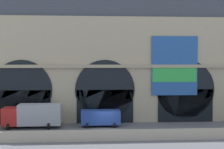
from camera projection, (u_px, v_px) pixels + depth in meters
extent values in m
plane|color=slate|center=(107.00, 131.00, 39.87)|extent=(200.00, 200.00, 0.00)
cube|color=#B2A891|center=(109.00, 135.00, 34.88)|extent=(90.00, 0.70, 1.16)
cube|color=#BCAD8C|center=(104.00, 69.00, 46.95)|extent=(48.56, 4.87, 15.02)
cube|color=#424751|center=(104.00, 7.00, 46.85)|extent=(48.56, 4.27, 3.47)
cube|color=black|center=(22.00, 107.00, 43.91)|extent=(7.99, 0.20, 4.71)
cylinder|color=black|center=(22.00, 90.00, 43.80)|extent=(8.41, 0.20, 8.41)
cube|color=black|center=(105.00, 106.00, 44.70)|extent=(7.99, 0.20, 4.71)
cylinder|color=black|center=(105.00, 90.00, 44.60)|extent=(8.41, 0.20, 8.41)
cube|color=black|center=(185.00, 106.00, 45.50)|extent=(7.99, 0.20, 4.71)
cylinder|color=black|center=(186.00, 89.00, 45.40)|extent=(8.41, 0.20, 8.41)
cube|color=#2659A5|center=(175.00, 66.00, 45.02)|extent=(6.63, 0.12, 8.39)
cube|color=green|center=(175.00, 75.00, 44.99)|extent=(6.36, 0.04, 2.04)
cube|color=tan|center=(105.00, 66.00, 44.36)|extent=(48.56, 0.50, 0.44)
cube|color=red|center=(11.00, 116.00, 41.25)|extent=(2.00, 2.30, 2.30)
cube|color=#ADB2B7|center=(40.00, 114.00, 41.50)|extent=(5.50, 2.30, 2.70)
cylinder|color=black|center=(8.00, 127.00, 40.26)|extent=(0.28, 0.84, 0.84)
cylinder|color=black|center=(12.00, 123.00, 42.32)|extent=(0.28, 0.84, 0.84)
cylinder|color=black|center=(49.00, 126.00, 40.61)|extent=(0.28, 0.84, 0.84)
cylinder|color=black|center=(51.00, 123.00, 42.67)|extent=(0.28, 0.84, 0.84)
cube|color=#28479E|center=(101.00, 117.00, 42.27)|extent=(5.20, 2.00, 1.86)
cylinder|color=black|center=(87.00, 126.00, 41.29)|extent=(0.28, 0.68, 0.68)
cylinder|color=black|center=(87.00, 123.00, 43.08)|extent=(0.28, 0.68, 0.68)
cylinder|color=black|center=(114.00, 125.00, 41.53)|extent=(0.28, 0.68, 0.68)
cylinder|color=black|center=(113.00, 123.00, 43.33)|extent=(0.28, 0.68, 0.68)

